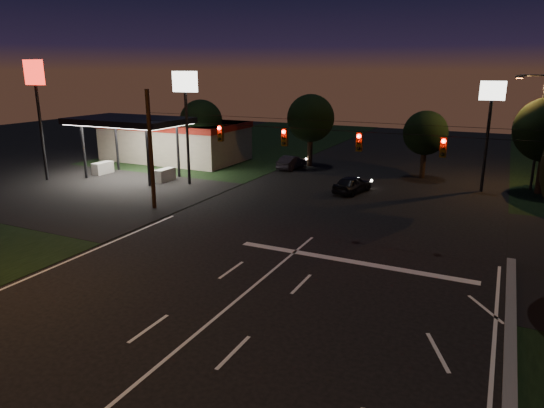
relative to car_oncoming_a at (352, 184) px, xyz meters
The scene contains 15 objects.
ground 25.15m from the car_oncoming_a, 87.72° to the right, with size 140.00×140.00×0.00m, color black.
cross_street_left 21.09m from the car_oncoming_a, 154.35° to the right, with size 20.00×16.00×0.02m, color black.
stop_bar 14.21m from the car_oncoming_a, 73.64° to the right, with size 12.00×0.50×0.01m, color silver.
utility_pole_left 14.96m from the car_oncoming_a, 137.38° to the right, with size 0.28×0.28×8.00m, color black.
signal_span 11.29m from the car_oncoming_a, 84.38° to the right, with size 24.00×0.40×1.56m.
gas_station 21.59m from the car_oncoming_a, 165.84° to the left, with size 14.20×16.10×5.25m.
pole_sign_left_near 14.78m from the car_oncoming_a, 166.49° to the right, with size 2.20×0.30×9.10m.
pole_sign_left_far 26.90m from the car_oncoming_a, 164.10° to the right, with size 2.00×0.30×10.00m.
pole_sign_right 11.65m from the car_oncoming_a, 28.45° to the left, with size 1.80×0.30×8.40m.
street_light_right_far 14.76m from the car_oncoming_a, 29.33° to the left, with size 2.20×0.35×9.00m.
tree_far_a 18.06m from the car_oncoming_a, 163.62° to the left, with size 4.20×4.20×6.42m.
tree_far_b 12.05m from the car_oncoming_a, 127.78° to the left, with size 4.60×4.60×6.98m.
tree_far_c 9.50m from the car_oncoming_a, 63.28° to the left, with size 3.80×3.80×5.86m.
car_oncoming_a is the anchor object (origin of this frame).
car_oncoming_b 10.39m from the car_oncoming_a, 140.37° to the left, with size 1.34×3.85×1.27m, color black.
Camera 1 is at (9.21, -10.40, 9.17)m, focal length 32.00 mm.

